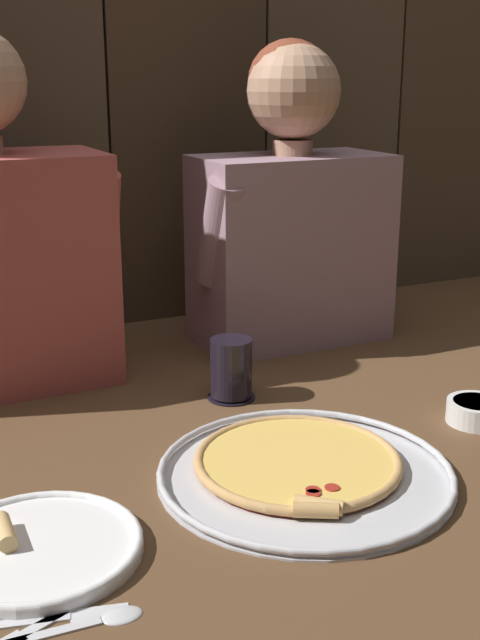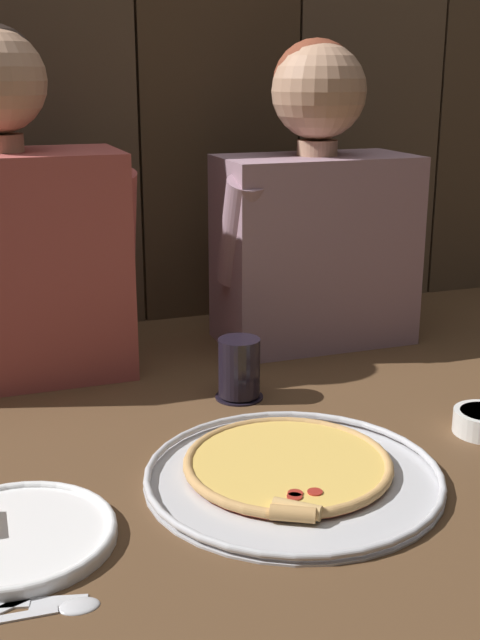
# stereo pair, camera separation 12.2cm
# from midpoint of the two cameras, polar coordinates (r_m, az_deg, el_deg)

# --- Properties ---
(ground_plane) EXTENTS (3.20, 3.20, 0.00)m
(ground_plane) POSITION_cam_midpoint_polar(r_m,az_deg,el_deg) (1.20, -1.11, -9.60)
(ground_plane) COLOR brown
(pizza_tray) EXTENTS (0.41, 0.41, 0.03)m
(pizza_tray) POSITION_cam_midpoint_polar(r_m,az_deg,el_deg) (1.14, 1.32, -10.44)
(pizza_tray) COLOR silver
(pizza_tray) RESTS_ON ground
(dinner_plate) EXTENTS (0.24, 0.24, 0.03)m
(dinner_plate) POSITION_cam_midpoint_polar(r_m,az_deg,el_deg) (1.02, -17.54, -15.08)
(dinner_plate) COLOR white
(dinner_plate) RESTS_ON ground
(drinking_glass) EXTENTS (0.08, 0.08, 0.11)m
(drinking_glass) POSITION_cam_midpoint_polar(r_m,az_deg,el_deg) (1.38, -3.15, -3.53)
(drinking_glass) COLOR black
(drinking_glass) RESTS_ON ground
(dipping_bowl) EXTENTS (0.10, 0.10, 0.04)m
(dipping_bowl) POSITION_cam_midpoint_polar(r_m,az_deg,el_deg) (1.34, 13.82, -6.24)
(dipping_bowl) COLOR white
(dipping_bowl) RESTS_ON ground
(table_fork) EXTENTS (0.13, 0.06, 0.01)m
(table_fork) POSITION_cam_midpoint_polar(r_m,az_deg,el_deg) (0.91, -17.72, -19.76)
(table_fork) COLOR silver
(table_fork) RESTS_ON ground
(table_knife) EXTENTS (0.15, 0.05, 0.01)m
(table_knife) POSITION_cam_midpoint_polar(r_m,az_deg,el_deg) (0.92, -16.87, -19.51)
(table_knife) COLOR silver
(table_knife) RESTS_ON ground
(table_spoon) EXTENTS (0.14, 0.03, 0.01)m
(table_spoon) POSITION_cam_midpoint_polar(r_m,az_deg,el_deg) (0.90, -13.88, -19.81)
(table_spoon) COLOR silver
(table_spoon) RESTS_ON ground
(diner_right) EXTENTS (0.42, 0.21, 0.60)m
(diner_right) POSITION_cam_midpoint_polar(r_m,az_deg,el_deg) (1.65, 1.52, 7.83)
(diner_right) COLOR gray
(diner_right) RESTS_ON ground
(wooden_backdrop_wall) EXTENTS (2.19, 0.03, 1.21)m
(wooden_backdrop_wall) POSITION_cam_midpoint_polar(r_m,az_deg,el_deg) (1.77, -11.68, 18.92)
(wooden_backdrop_wall) COLOR brown
(wooden_backdrop_wall) RESTS_ON ground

